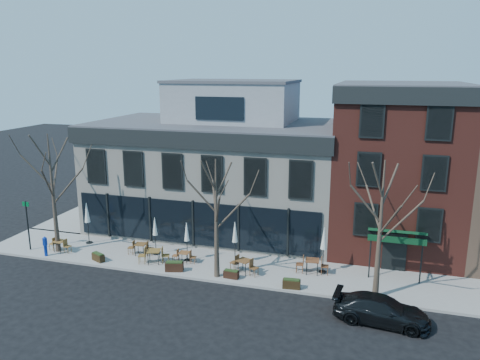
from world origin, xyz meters
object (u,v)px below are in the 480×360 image
(cafe_set_0, at_px, (60,245))
(umbrella_0, at_px, (87,215))
(parked_sedan, at_px, (381,310))
(call_box, at_px, (45,245))

(cafe_set_0, distance_m, umbrella_0, 2.63)
(parked_sedan, xyz_separation_m, cafe_set_0, (-20.63, 3.09, -0.05))
(cafe_set_0, bearing_deg, parked_sedan, -8.52)
(parked_sedan, relative_size, cafe_set_0, 2.63)
(parked_sedan, distance_m, cafe_set_0, 20.86)
(call_box, height_order, umbrella_0, umbrella_0)
(cafe_set_0, height_order, umbrella_0, umbrella_0)
(call_box, distance_m, umbrella_0, 3.39)
(call_box, height_order, cafe_set_0, call_box)
(parked_sedan, distance_m, call_box, 21.15)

